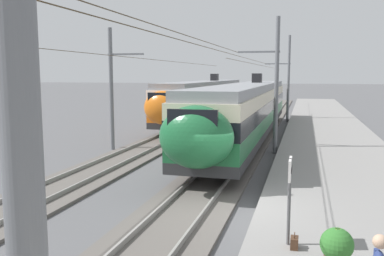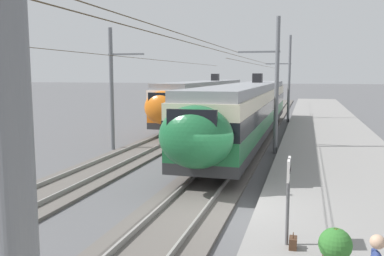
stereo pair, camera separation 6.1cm
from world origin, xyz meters
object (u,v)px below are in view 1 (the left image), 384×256
train_far_track (205,99)px  potted_plant_platform_edge (337,246)px  platform_sign (290,182)px  catenary_mast_east (287,78)px  catenary_mast_west (0,135)px  catenary_mast_far_side (113,86)px  train_near_platform (248,108)px  catenary_mast_mid (274,83)px  handbag_near_sign (294,243)px

train_far_track → potted_plant_platform_edge: size_ratio=29.81×
train_far_track → potted_plant_platform_edge: bearing=-161.1°
platform_sign → catenary_mast_east: bearing=2.8°
train_far_track → catenary_mast_west: size_ratio=0.61×
potted_plant_platform_edge → catenary_mast_far_side: bearing=41.2°
train_near_platform → catenary_mast_west: 25.42m
catenary_mast_mid → catenary_mast_far_side: size_ratio=1.00×
catenary_mast_west → potted_plant_platform_edge: catenary_mast_west is taller
catenary_mast_west → platform_sign: bearing=-10.7°
train_far_track → handbag_near_sign: 29.48m
catenary_mast_mid → platform_sign: size_ratio=19.56×
train_near_platform → potted_plant_platform_edge: train_near_platform is taller
catenary_mast_west → catenary_mast_far_side: size_ratio=1.00×
handbag_near_sign → catenary_mast_west: bearing=167.9°
train_near_platform → potted_plant_platform_edge: size_ratio=33.87×
train_far_track → catenary_mast_east: 7.95m
train_far_track → platform_sign: 29.20m
catenary_mast_east → catenary_mast_mid: bearing=180.0°
platform_sign → potted_plant_platform_edge: bearing=-131.3°
train_far_track → catenary_mast_east: size_ratio=0.61×
catenary_mast_far_side → platform_sign: size_ratio=19.56×
catenary_mast_east → platform_sign: (-30.01, -1.44, -2.23)m
train_far_track → catenary_mast_far_side: size_ratio=0.61×
train_near_platform → catenary_mast_west: (-25.28, -1.91, 1.87)m
catenary_mast_mid → potted_plant_platform_edge: 15.26m
catenary_mast_west → train_near_platform: bearing=4.3°
train_near_platform → train_far_track: bearing=28.1°
train_far_track → handbag_near_sign: bearing=-162.2°
train_far_track → catenary_mast_mid: size_ratio=0.61×
platform_sign → train_far_track: bearing=17.6°
handbag_near_sign → catenary_mast_mid: bearing=6.5°
catenary_mast_east → platform_sign: catenary_mast_east is taller
catenary_mast_mid → catenary_mast_east: catenary_mast_east is taller
catenary_mast_mid → catenary_mast_east: 16.19m
potted_plant_platform_edge → catenary_mast_west: bearing=159.9°
train_far_track → catenary_mast_mid: catenary_mast_mid is taller
catenary_mast_west → handbag_near_sign: catenary_mast_west is taller
catenary_mast_mid → platform_sign: bearing=-174.0°
catenary_mast_mid → catenary_mast_west: bearing=-180.0°
catenary_mast_east → platform_sign: bearing=-177.2°
train_near_platform → catenary_mast_west: bearing=-175.7°
train_far_track → catenary_mast_far_side: 15.63m
catenary_mast_far_side → handbag_near_sign: bearing=-139.4°
catenary_mast_far_side → platform_sign: bearing=-139.4°
handbag_near_sign → potted_plant_platform_edge: size_ratio=0.47×
train_near_platform → potted_plant_platform_edge: (-18.50, -4.39, -1.37)m
train_near_platform → handbag_near_sign: train_near_platform is taller
catenary_mast_mid → handbag_near_sign: (-14.01, -1.60, -3.46)m
catenary_mast_west → catenary_mast_mid: size_ratio=1.00×
train_far_track → potted_plant_platform_edge: (-28.74, -9.87, -1.37)m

